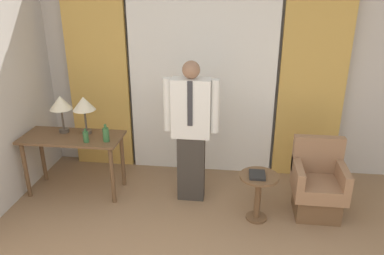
% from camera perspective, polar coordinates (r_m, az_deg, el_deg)
% --- Properties ---
extents(wall_back, '(10.00, 0.06, 2.70)m').
position_cam_1_polar(wall_back, '(4.94, 1.66, 8.58)').
color(wall_back, beige).
rests_on(wall_back, ground_plane).
extents(curtain_sheer_center, '(1.87, 0.06, 2.58)m').
position_cam_1_polar(curtain_sheer_center, '(4.83, 1.50, 7.54)').
color(curtain_sheer_center, white).
rests_on(curtain_sheer_center, ground_plane).
extents(curtain_drape_left, '(0.81, 0.06, 2.58)m').
position_cam_1_polar(curtain_drape_left, '(5.14, -14.09, 7.78)').
color(curtain_drape_left, gold).
rests_on(curtain_drape_left, ground_plane).
extents(curtain_drape_right, '(0.81, 0.06, 2.58)m').
position_cam_1_polar(curtain_drape_right, '(4.90, 17.87, 6.70)').
color(curtain_drape_right, gold).
rests_on(curtain_drape_right, ground_plane).
extents(desk, '(1.18, 0.53, 0.74)m').
position_cam_1_polar(desk, '(4.70, -17.68, -2.57)').
color(desk, brown).
rests_on(desk, ground_plane).
extents(table_lamp_left, '(0.27, 0.27, 0.46)m').
position_cam_1_polar(table_lamp_left, '(4.69, -19.39, 3.39)').
color(table_lamp_left, '#4C4238').
rests_on(table_lamp_left, desk).
extents(table_lamp_right, '(0.27, 0.27, 0.46)m').
position_cam_1_polar(table_lamp_right, '(4.57, -16.17, 3.32)').
color(table_lamp_right, '#4C4238').
rests_on(table_lamp_right, desk).
extents(bottle_near_edge, '(0.06, 0.06, 0.16)m').
position_cam_1_polar(bottle_near_edge, '(4.41, -15.88, -1.35)').
color(bottle_near_edge, '#336638').
rests_on(bottle_near_edge, desk).
extents(bottle_by_lamp, '(0.07, 0.07, 0.21)m').
position_cam_1_polar(bottle_by_lamp, '(4.37, -12.98, -1.03)').
color(bottle_by_lamp, '#336638').
rests_on(bottle_by_lamp, desk).
extents(person, '(0.62, 0.21, 1.67)m').
position_cam_1_polar(person, '(4.22, -0.13, -0.05)').
color(person, '#38332D').
rests_on(person, ground_plane).
extents(armchair, '(0.55, 0.53, 0.85)m').
position_cam_1_polar(armchair, '(4.42, 18.57, -8.52)').
color(armchair, brown).
rests_on(armchair, ground_plane).
extents(side_table, '(0.42, 0.42, 0.54)m').
position_cam_1_polar(side_table, '(4.13, 10.07, -9.30)').
color(side_table, brown).
rests_on(side_table, ground_plane).
extents(book, '(0.17, 0.20, 0.03)m').
position_cam_1_polar(book, '(4.02, 9.91, -7.12)').
color(book, black).
rests_on(book, side_table).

